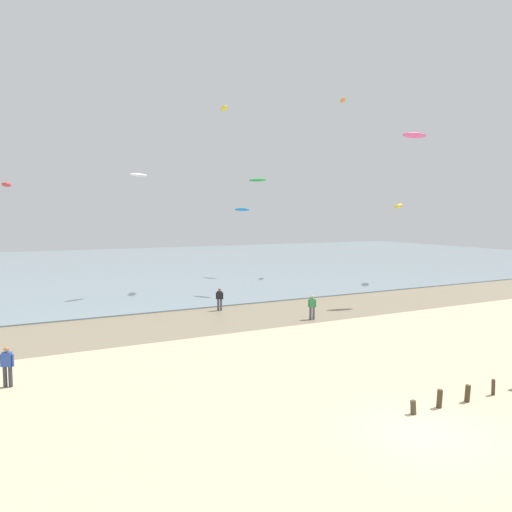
{
  "coord_description": "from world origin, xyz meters",
  "views": [
    {
      "loc": [
        -11.51,
        -10.58,
        7.07
      ],
      "look_at": [
        -1.1,
        10.22,
        5.09
      ],
      "focal_mm": 32.4,
      "sensor_mm": 36.0,
      "label": 1
    }
  ],
  "objects_px": {
    "person_nearest_camera": "(220,299)",
    "kite_aloft_3": "(6,185)",
    "person_mid_beach": "(312,306)",
    "person_by_waterline": "(7,365)",
    "kite_aloft_4": "(343,100)",
    "kite_aloft_0": "(224,108)",
    "kite_aloft_1": "(415,135)",
    "kite_aloft_7": "(242,210)",
    "kite_aloft_2": "(258,180)",
    "kite_aloft_5": "(138,175)",
    "kite_aloft_6": "(398,206)"
  },
  "relations": [
    {
      "from": "person_nearest_camera",
      "to": "kite_aloft_3",
      "type": "height_order",
      "value": "kite_aloft_3"
    },
    {
      "from": "kite_aloft_2",
      "to": "kite_aloft_5",
      "type": "height_order",
      "value": "kite_aloft_5"
    },
    {
      "from": "kite_aloft_0",
      "to": "kite_aloft_6",
      "type": "distance_m",
      "value": 20.71
    },
    {
      "from": "kite_aloft_2",
      "to": "kite_aloft_7",
      "type": "xyz_separation_m",
      "value": [
        3.69,
        11.36,
        -2.49
      ]
    },
    {
      "from": "person_nearest_camera",
      "to": "kite_aloft_7",
      "type": "xyz_separation_m",
      "value": [
        9.78,
        17.05,
        6.99
      ]
    },
    {
      "from": "person_by_waterline",
      "to": "kite_aloft_3",
      "type": "distance_m",
      "value": 28.74
    },
    {
      "from": "person_by_waterline",
      "to": "kite_aloft_1",
      "type": "height_order",
      "value": "kite_aloft_1"
    },
    {
      "from": "kite_aloft_3",
      "to": "kite_aloft_4",
      "type": "height_order",
      "value": "kite_aloft_4"
    },
    {
      "from": "person_nearest_camera",
      "to": "kite_aloft_2",
      "type": "bearing_deg",
      "value": 43.06
    },
    {
      "from": "kite_aloft_4",
      "to": "person_mid_beach",
      "type": "bearing_deg",
      "value": 171.81
    },
    {
      "from": "kite_aloft_1",
      "to": "kite_aloft_5",
      "type": "distance_m",
      "value": 23.38
    },
    {
      "from": "person_nearest_camera",
      "to": "kite_aloft_0",
      "type": "xyz_separation_m",
      "value": [
        4.58,
        9.83,
        16.5
      ]
    },
    {
      "from": "person_mid_beach",
      "to": "kite_aloft_5",
      "type": "xyz_separation_m",
      "value": [
        -8.46,
        14.63,
        9.79
      ]
    },
    {
      "from": "person_nearest_camera",
      "to": "person_by_waterline",
      "type": "xyz_separation_m",
      "value": [
        -13.81,
        -10.64,
        0.0
      ]
    },
    {
      "from": "kite_aloft_4",
      "to": "kite_aloft_5",
      "type": "xyz_separation_m",
      "value": [
        -25.52,
        -4.91,
        -10.25
      ]
    },
    {
      "from": "person_nearest_camera",
      "to": "person_by_waterline",
      "type": "distance_m",
      "value": 17.44
    },
    {
      "from": "kite_aloft_3",
      "to": "kite_aloft_7",
      "type": "relative_size",
      "value": 1.24
    },
    {
      "from": "person_mid_beach",
      "to": "kite_aloft_0",
      "type": "bearing_deg",
      "value": 89.9
    },
    {
      "from": "person_nearest_camera",
      "to": "kite_aloft_3",
      "type": "distance_m",
      "value": 23.74
    },
    {
      "from": "kite_aloft_6",
      "to": "person_nearest_camera",
      "type": "bearing_deg",
      "value": -34.27
    },
    {
      "from": "person_by_waterline",
      "to": "kite_aloft_7",
      "type": "relative_size",
      "value": 0.83
    },
    {
      "from": "person_mid_beach",
      "to": "kite_aloft_4",
      "type": "xyz_separation_m",
      "value": [
        17.06,
        19.54,
        20.04
      ]
    },
    {
      "from": "kite_aloft_5",
      "to": "kite_aloft_6",
      "type": "bearing_deg",
      "value": -34.0
    },
    {
      "from": "person_mid_beach",
      "to": "person_by_waterline",
      "type": "distance_m",
      "value": 19.02
    },
    {
      "from": "kite_aloft_3",
      "to": "kite_aloft_6",
      "type": "xyz_separation_m",
      "value": [
        36.84,
        -11.46,
        -1.83
      ]
    },
    {
      "from": "kite_aloft_4",
      "to": "kite_aloft_2",
      "type": "bearing_deg",
      "value": 150.68
    },
    {
      "from": "person_mid_beach",
      "to": "kite_aloft_1",
      "type": "bearing_deg",
      "value": 9.52
    },
    {
      "from": "kite_aloft_1",
      "to": "kite_aloft_7",
      "type": "relative_size",
      "value": 1.08
    },
    {
      "from": "kite_aloft_0",
      "to": "kite_aloft_2",
      "type": "distance_m",
      "value": 8.29
    },
    {
      "from": "kite_aloft_1",
      "to": "kite_aloft_6",
      "type": "relative_size",
      "value": 0.79
    },
    {
      "from": "person_mid_beach",
      "to": "kite_aloft_3",
      "type": "xyz_separation_m",
      "value": [
        -18.86,
        22.3,
        9.11
      ]
    },
    {
      "from": "person_mid_beach",
      "to": "person_by_waterline",
      "type": "relative_size",
      "value": 1.0
    },
    {
      "from": "kite_aloft_0",
      "to": "person_mid_beach",
      "type": "bearing_deg",
      "value": -165.06
    },
    {
      "from": "person_by_waterline",
      "to": "kite_aloft_2",
      "type": "xyz_separation_m",
      "value": [
        19.9,
        16.33,
        9.48
      ]
    },
    {
      "from": "person_by_waterline",
      "to": "kite_aloft_1",
      "type": "xyz_separation_m",
      "value": [
        29.25,
        6.78,
        12.7
      ]
    },
    {
      "from": "kite_aloft_5",
      "to": "kite_aloft_7",
      "type": "xyz_separation_m",
      "value": [
        13.69,
        8.11,
        -2.79
      ]
    },
    {
      "from": "kite_aloft_0",
      "to": "kite_aloft_6",
      "type": "xyz_separation_m",
      "value": [
        17.95,
        -4.67,
        -9.22
      ]
    },
    {
      "from": "kite_aloft_4",
      "to": "kite_aloft_6",
      "type": "height_order",
      "value": "kite_aloft_4"
    },
    {
      "from": "kite_aloft_2",
      "to": "person_nearest_camera",
      "type": "bearing_deg",
      "value": -81.42
    },
    {
      "from": "person_by_waterline",
      "to": "kite_aloft_6",
      "type": "relative_size",
      "value": 0.61
    },
    {
      "from": "kite_aloft_4",
      "to": "kite_aloft_7",
      "type": "distance_m",
      "value": 17.9
    },
    {
      "from": "person_by_waterline",
      "to": "kite_aloft_4",
      "type": "xyz_separation_m",
      "value": [
        35.42,
        24.5,
        20.04
      ]
    },
    {
      "from": "person_nearest_camera",
      "to": "kite_aloft_6",
      "type": "relative_size",
      "value": 0.61
    },
    {
      "from": "kite_aloft_1",
      "to": "kite_aloft_7",
      "type": "xyz_separation_m",
      "value": [
        -5.66,
        20.91,
        -5.7
      ]
    },
    {
      "from": "person_mid_beach",
      "to": "kite_aloft_0",
      "type": "xyz_separation_m",
      "value": [
        0.03,
        15.51,
        16.5
      ]
    },
    {
      "from": "kite_aloft_5",
      "to": "kite_aloft_0",
      "type": "bearing_deg",
      "value": -19.91
    },
    {
      "from": "kite_aloft_0",
      "to": "kite_aloft_7",
      "type": "bearing_deg",
      "value": -20.7
    },
    {
      "from": "kite_aloft_3",
      "to": "person_mid_beach",
      "type": "bearing_deg",
      "value": 38.26
    },
    {
      "from": "kite_aloft_1",
      "to": "kite_aloft_3",
      "type": "distance_m",
      "value": 36.29
    },
    {
      "from": "person_nearest_camera",
      "to": "person_mid_beach",
      "type": "distance_m",
      "value": 7.28
    }
  ]
}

